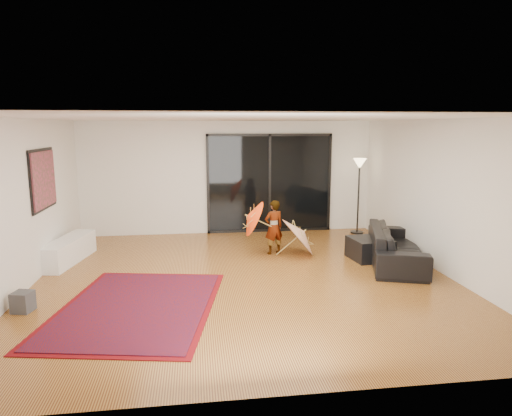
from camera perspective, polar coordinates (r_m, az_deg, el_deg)
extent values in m
plane|color=#A8722E|center=(7.92, -1.41, -8.78)|extent=(7.00, 7.00, 0.00)
plane|color=white|center=(7.49, -1.50, 11.15)|extent=(7.00, 7.00, 0.00)
plane|color=silver|center=(11.04, -3.45, 3.80)|extent=(7.00, 0.00, 7.00)
plane|color=silver|center=(4.21, 3.82, -6.73)|extent=(7.00, 0.00, 7.00)
plane|color=silver|center=(8.01, -27.21, 0.26)|extent=(0.00, 7.00, 7.00)
plane|color=silver|center=(8.69, 22.15, 1.34)|extent=(0.00, 7.00, 7.00)
cube|color=black|center=(11.15, 1.70, 3.10)|extent=(3.00, 0.04, 2.40)
cube|color=black|center=(11.05, 1.75, 9.12)|extent=(3.06, 0.06, 0.06)
cube|color=black|center=(11.33, 1.69, -2.79)|extent=(3.06, 0.06, 0.06)
cube|color=black|center=(11.13, 1.72, 3.09)|extent=(0.06, 0.06, 2.40)
cube|color=black|center=(8.90, -25.11, 3.27)|extent=(0.02, 1.28, 1.08)
cube|color=#1C471F|center=(8.89, -24.98, 3.27)|extent=(0.03, 1.18, 0.98)
cube|color=white|center=(9.49, -22.41, -4.91)|extent=(0.72, 1.69, 0.46)
cube|color=#424244|center=(7.31, -27.13, -10.39)|extent=(0.30, 0.30, 0.29)
cube|color=#5F080D|center=(6.93, -14.62, -11.89)|extent=(2.66, 3.34, 0.01)
cube|color=#6A0A0A|center=(6.93, -14.62, -11.85)|extent=(2.47, 3.15, 0.02)
imported|color=black|center=(9.07, 17.13, -4.53)|extent=(1.60, 2.50, 0.68)
cube|color=black|center=(9.24, 14.05, -4.95)|extent=(0.81, 0.81, 0.42)
cylinder|color=black|center=(11.44, 12.51, -2.97)|extent=(0.31, 0.31, 0.03)
cylinder|color=black|center=(11.29, 12.67, 1.09)|extent=(0.04, 0.04, 1.68)
cone|color=#FFD899|center=(11.19, 12.84, 5.44)|extent=(0.31, 0.31, 0.25)
imported|color=#999999|center=(9.26, 2.23, -2.41)|extent=(0.47, 0.38, 1.11)
cone|color=#FF430D|center=(9.10, -1.12, -1.47)|extent=(0.48, 0.76, 0.76)
cylinder|color=#A58B47|center=(9.17, -1.11, -3.52)|extent=(0.46, 0.02, 0.24)
cylinder|color=#A58B47|center=(9.08, -1.12, -0.82)|extent=(0.06, 0.02, 0.04)
cone|color=silver|center=(9.25, 6.06, -2.79)|extent=(0.76, 0.96, 0.86)
cylinder|color=#A58B47|center=(9.34, 6.02, -5.00)|extent=(0.44, 0.02, 0.37)
cylinder|color=#A58B47|center=(9.23, 6.07, -2.09)|extent=(0.05, 0.02, 0.05)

